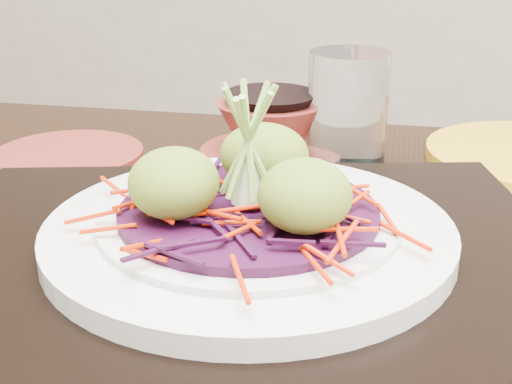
% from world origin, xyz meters
% --- Properties ---
extents(dining_table, '(1.14, 0.79, 0.69)m').
position_xyz_m(dining_table, '(-0.06, 0.10, 0.60)').
color(dining_table, black).
rests_on(dining_table, ground).
extents(placemat, '(0.59, 0.51, 0.00)m').
position_xyz_m(placemat, '(-0.09, 0.07, 0.69)').
color(placemat, gray).
rests_on(placemat, dining_table).
extents(serving_tray, '(0.51, 0.43, 0.02)m').
position_xyz_m(serving_tray, '(-0.09, 0.07, 0.70)').
color(serving_tray, black).
rests_on(serving_tray, placemat).
extents(white_plate, '(0.28, 0.28, 0.02)m').
position_xyz_m(white_plate, '(-0.09, 0.07, 0.72)').
color(white_plate, silver).
rests_on(white_plate, serving_tray).
extents(cabbage_bed, '(0.18, 0.18, 0.01)m').
position_xyz_m(cabbage_bed, '(-0.09, 0.07, 0.74)').
color(cabbage_bed, '#330A2A').
rests_on(cabbage_bed, white_plate).
extents(carrot_julienne, '(0.22, 0.22, 0.01)m').
position_xyz_m(carrot_julienne, '(-0.09, 0.07, 0.75)').
color(carrot_julienne, red).
rests_on(carrot_julienne, cabbage_bed).
extents(guacamole_scoops, '(0.15, 0.14, 0.05)m').
position_xyz_m(guacamole_scoops, '(-0.09, 0.07, 0.76)').
color(guacamole_scoops, olive).
rests_on(guacamole_scoops, cabbage_bed).
extents(scallion_garnish, '(0.06, 0.06, 0.10)m').
position_xyz_m(scallion_garnish, '(-0.09, 0.07, 0.78)').
color(scallion_garnish, '#85B94A').
rests_on(scallion_garnish, cabbage_bed).
extents(terracotta_side_plate, '(0.19, 0.19, 0.01)m').
position_xyz_m(terracotta_side_plate, '(-0.33, 0.25, 0.69)').
color(terracotta_side_plate, maroon).
rests_on(terracotta_side_plate, dining_table).
extents(water_glass, '(0.09, 0.09, 0.11)m').
position_xyz_m(water_glass, '(-0.06, 0.32, 0.75)').
color(water_glass, white).
rests_on(water_glass, dining_table).
extents(terracotta_bowl_set, '(0.18, 0.18, 0.06)m').
position_xyz_m(terracotta_bowl_set, '(-0.14, 0.31, 0.72)').
color(terracotta_bowl_set, maroon).
rests_on(terracotta_bowl_set, dining_table).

